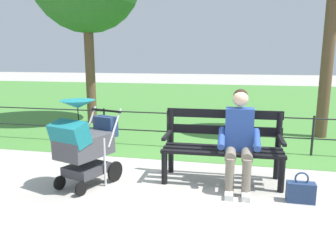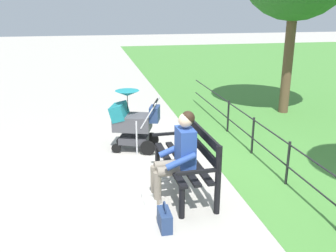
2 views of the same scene
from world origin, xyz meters
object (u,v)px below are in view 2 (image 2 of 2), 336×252
Objects in this scene: handbag at (165,219)px; person_on_bench at (178,153)px; stroller at (132,120)px; park_bench at (189,156)px.

person_on_bench is at bearing -24.20° from handbag.
handbag is (-2.69, -0.08, -0.47)m from stroller.
stroller is 2.74m from handbag.
stroller is at bearing 11.94° from person_on_bench.
park_bench is 1.27× the size of person_on_bench.
handbag is at bearing 155.80° from person_on_bench.
person_on_bench is 2.00m from stroller.
stroller is at bearing 1.78° from handbag.
park_bench is 1.85m from stroller.
stroller is (1.96, 0.41, -0.08)m from person_on_bench.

